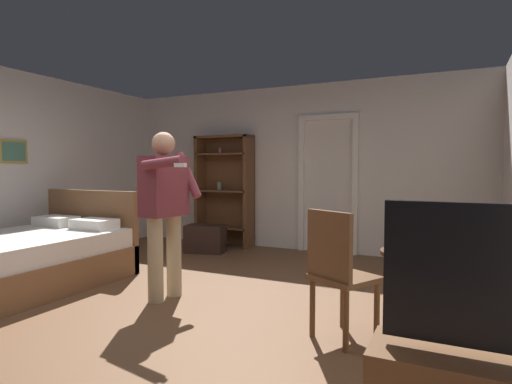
{
  "coord_description": "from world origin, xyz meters",
  "views": [
    {
      "loc": [
        2.37,
        -2.95,
        1.3
      ],
      "look_at": [
        0.74,
        0.43,
        1.09
      ],
      "focal_mm": 29.11,
      "sensor_mm": 36.0,
      "label": 1
    }
  ],
  "objects": [
    {
      "name": "person_blue_shirt",
      "position": [
        -0.21,
        0.33,
        0.96
      ],
      "size": [
        0.66,
        0.66,
        1.66
      ],
      "color": "tan",
      "rests_on": "ground_plane"
    },
    {
      "name": "wooden_chair",
      "position": [
        1.59,
        0.07,
        0.54
      ],
      "size": [
        0.57,
        0.57,
        0.99
      ],
      "color": "brown",
      "rests_on": "ground_plane"
    },
    {
      "name": "wall_back",
      "position": [
        0.0,
        3.37,
        1.31
      ],
      "size": [
        6.1,
        0.12,
        2.62
      ],
      "primitive_type": "cube",
      "color": "silver",
      "rests_on": "ground_plane"
    },
    {
      "name": "suitcase_dark",
      "position": [
        -1.11,
        2.48,
        0.21
      ],
      "size": [
        0.66,
        0.48,
        0.43
      ],
      "primitive_type": "cube",
      "rotation": [
        0.0,
        0.0,
        0.23
      ],
      "color": "black",
      "rests_on": "ground_plane"
    },
    {
      "name": "doorway_frame",
      "position": [
        0.6,
        3.29,
        1.22
      ],
      "size": [
        0.93,
        0.08,
        2.13
      ],
      "color": "white",
      "rests_on": "ground_plane"
    },
    {
      "name": "bed",
      "position": [
        -1.89,
        0.1,
        0.3
      ],
      "size": [
        1.52,
        1.96,
        1.02
      ],
      "color": "brown",
      "rests_on": "ground_plane"
    },
    {
      "name": "laptop",
      "position": [
        2.16,
        0.2,
        0.75
      ],
      "size": [
        0.38,
        0.39,
        0.15
      ],
      "color": "black",
      "rests_on": "side_table"
    },
    {
      "name": "side_table",
      "position": [
        2.18,
        0.24,
        0.47
      ],
      "size": [
        0.6,
        0.6,
        0.7
      ],
      "color": "#4C331E",
      "rests_on": "ground_plane"
    },
    {
      "name": "bookshelf",
      "position": [
        -1.14,
        3.15,
        1.01
      ],
      "size": [
        1.0,
        0.32,
        1.85
      ],
      "color": "brown",
      "rests_on": "ground_plane"
    },
    {
      "name": "ground_plane",
      "position": [
        0.0,
        0.0,
        0.0
      ],
      "size": [
        7.29,
        7.29,
        0.0
      ],
      "primitive_type": "plane",
      "color": "brown"
    },
    {
      "name": "bottle_on_table",
      "position": [
        2.32,
        0.16,
        0.81
      ],
      "size": [
        0.06,
        0.06,
        0.26
      ],
      "color": "#1F5527",
      "rests_on": "side_table"
    }
  ]
}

